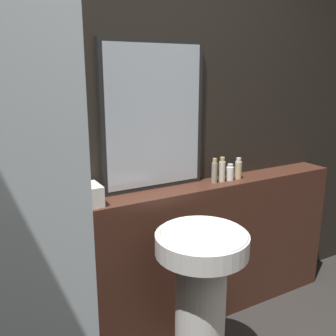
{
  "coord_description": "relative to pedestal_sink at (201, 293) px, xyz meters",
  "views": [
    {
      "loc": [
        -1.06,
        -0.39,
        1.68
      ],
      "look_at": [
        -0.05,
        1.4,
        1.15
      ],
      "focal_mm": 40.0,
      "sensor_mm": 36.0,
      "label": 1
    }
  ],
  "objects": [
    {
      "name": "conditioner_bottle",
      "position": [
        0.47,
        0.46,
        0.5
      ],
      "size": [
        0.04,
        0.04,
        0.17
      ],
      "color": "beige",
      "rests_on": "vanity_counter"
    },
    {
      "name": "body_wash_bottle",
      "position": [
        0.61,
        0.46,
        0.5
      ],
      "size": [
        0.05,
        0.05,
        0.14
      ],
      "color": "#C6B284",
      "rests_on": "vanity_counter"
    },
    {
      "name": "towel_stack",
      "position": [
        -0.47,
        0.46,
        0.49
      ],
      "size": [
        0.2,
        0.17,
        0.11
      ],
      "color": "silver",
      "rests_on": "vanity_counter"
    },
    {
      "name": "lotion_bottle",
      "position": [
        0.54,
        0.46,
        0.48
      ],
      "size": [
        0.05,
        0.05,
        0.11
      ],
      "color": "white",
      "rests_on": "vanity_counter"
    },
    {
      "name": "vanity_counter",
      "position": [
        0.05,
        0.46,
        -0.06
      ],
      "size": [
        2.68,
        0.22,
        0.97
      ],
      "color": "#422319",
      "rests_on": "ground_plane"
    },
    {
      "name": "shampoo_bottle",
      "position": [
        0.41,
        0.46,
        0.5
      ],
      "size": [
        0.04,
        0.04,
        0.16
      ],
      "color": "gray",
      "rests_on": "vanity_counter"
    },
    {
      "name": "mirror",
      "position": [
        0.02,
        0.55,
        0.87
      ],
      "size": [
        0.67,
        0.03,
        0.89
      ],
      "color": "black",
      "rests_on": "vanity_counter"
    },
    {
      "name": "wall_back",
      "position": [
        0.05,
        0.6,
        0.71
      ],
      "size": [
        8.0,
        0.06,
        2.5
      ],
      "color": "black",
      "rests_on": "ground_plane"
    },
    {
      "name": "pedestal_sink",
      "position": [
        0.0,
        0.0,
        0.0
      ],
      "size": [
        0.48,
        0.48,
        0.89
      ],
      "color": "white",
      "rests_on": "ground_plane"
    }
  ]
}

